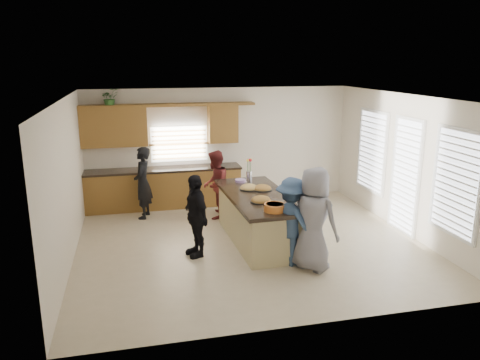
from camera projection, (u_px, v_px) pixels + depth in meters
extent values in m
plane|color=beige|center=(249.00, 243.00, 9.10)|extent=(6.50, 6.50, 0.00)
cube|color=silver|center=(220.00, 145.00, 11.58)|extent=(6.50, 0.02, 2.80)
cube|color=silver|center=(308.00, 227.00, 5.92)|extent=(6.50, 0.02, 2.80)
cube|color=silver|center=(67.00, 183.00, 8.03)|extent=(0.02, 6.00, 2.80)
cube|color=silver|center=(405.00, 164.00, 9.47)|extent=(0.02, 6.00, 2.80)
cube|color=white|center=(250.00, 97.00, 8.40)|extent=(6.50, 6.00, 0.02)
cube|color=olive|center=(164.00, 189.00, 11.21)|extent=(3.65, 0.62, 0.90)
cube|color=black|center=(163.00, 169.00, 11.09)|extent=(3.70, 0.65, 0.05)
cube|color=olive|center=(114.00, 127.00, 10.72)|extent=(1.50, 0.36, 0.90)
cube|color=olive|center=(223.00, 124.00, 11.28)|extent=(0.70, 0.36, 0.90)
cube|color=olive|center=(169.00, 105.00, 10.88)|extent=(4.05, 0.40, 0.06)
cube|color=olive|center=(179.00, 144.00, 11.30)|extent=(1.35, 0.08, 0.85)
cube|color=white|center=(372.00, 151.00, 10.68)|extent=(0.06, 1.10, 1.75)
cube|color=white|center=(405.00, 176.00, 9.42)|extent=(0.06, 0.85, 2.25)
cube|color=white|center=(456.00, 183.00, 7.94)|extent=(0.06, 1.10, 1.75)
cube|color=tan|center=(258.00, 220.00, 9.08)|extent=(1.09, 2.53, 0.88)
cube|color=black|center=(258.00, 196.00, 8.96)|extent=(1.24, 2.74, 0.07)
cube|color=black|center=(258.00, 239.00, 9.18)|extent=(1.00, 2.45, 0.08)
cylinder|color=black|center=(261.00, 201.00, 8.48)|extent=(0.41, 0.41, 0.02)
ellipsoid|color=#A77834|center=(261.00, 200.00, 8.48)|extent=(0.37, 0.37, 0.16)
cylinder|color=black|center=(262.00, 189.00, 9.25)|extent=(0.40, 0.40, 0.02)
ellipsoid|color=#A77834|center=(262.00, 189.00, 9.25)|extent=(0.36, 0.36, 0.16)
cylinder|color=black|center=(249.00, 189.00, 9.30)|extent=(0.39, 0.39, 0.02)
ellipsoid|color=#E4BA61|center=(249.00, 188.00, 9.30)|extent=(0.35, 0.35, 0.16)
cylinder|color=orange|center=(275.00, 207.00, 7.96)|extent=(0.36, 0.36, 0.13)
cylinder|color=beige|center=(275.00, 205.00, 7.95)|extent=(0.30, 0.30, 0.04)
cylinder|color=white|center=(299.00, 206.00, 8.07)|extent=(0.08, 0.08, 0.11)
cylinder|color=#BE92D5|center=(240.00, 181.00, 9.87)|extent=(0.23, 0.23, 0.05)
cylinder|color=silver|center=(249.00, 175.00, 10.10)|extent=(0.13, 0.13, 0.18)
imported|color=#386E2C|center=(110.00, 98.00, 10.54)|extent=(0.49, 0.47, 0.43)
imported|color=black|center=(143.00, 183.00, 10.36)|extent=(0.52, 0.66, 1.61)
imported|color=maroon|center=(215.00, 185.00, 10.38)|extent=(0.81, 0.90, 1.53)
imported|color=black|center=(196.00, 216.00, 8.34)|extent=(0.58, 0.95, 1.51)
imported|color=#334B6F|center=(292.00, 221.00, 7.99)|extent=(1.01, 1.15, 1.54)
imported|color=gray|center=(314.00, 219.00, 7.75)|extent=(0.97, 1.03, 1.77)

